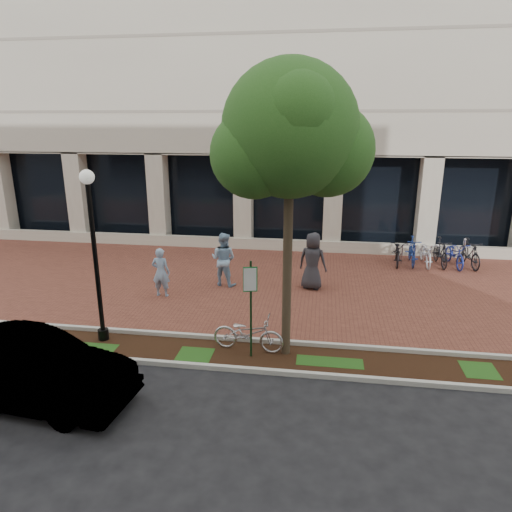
# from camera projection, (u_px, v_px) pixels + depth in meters

# --- Properties ---
(ground) EXTENTS (120.00, 120.00, 0.00)m
(ground) POSITION_uv_depth(u_px,v_px,m) (275.00, 284.00, 16.31)
(ground) COLOR black
(ground) RESTS_ON ground
(brick_plaza) EXTENTS (40.00, 9.00, 0.01)m
(brick_plaza) POSITION_uv_depth(u_px,v_px,m) (275.00, 284.00, 16.30)
(brick_plaza) COLOR brown
(brick_plaza) RESTS_ON ground
(planting_strip) EXTENTS (40.00, 1.50, 0.01)m
(planting_strip) POSITION_uv_depth(u_px,v_px,m) (253.00, 356.00, 11.33)
(planting_strip) COLOR black
(planting_strip) RESTS_ON ground
(curb_plaza_side) EXTENTS (40.00, 0.12, 0.12)m
(curb_plaza_side) POSITION_uv_depth(u_px,v_px,m) (257.00, 340.00, 12.02)
(curb_plaza_side) COLOR #BABAB0
(curb_plaza_side) RESTS_ON ground
(curb_street_side) EXTENTS (40.00, 0.12, 0.12)m
(curb_street_side) POSITION_uv_depth(u_px,v_px,m) (248.00, 370.00, 10.60)
(curb_street_side) COLOR #BABAB0
(curb_street_side) RESTS_ON ground
(near_office_building) EXTENTS (40.00, 12.12, 16.00)m
(near_office_building) POSITION_uv_depth(u_px,v_px,m) (299.00, 30.00, 23.36)
(near_office_building) COLOR beige
(near_office_building) RESTS_ON ground
(parking_sign) EXTENTS (0.34, 0.07, 2.49)m
(parking_sign) POSITION_uv_depth(u_px,v_px,m) (251.00, 297.00, 10.87)
(parking_sign) COLOR #133618
(parking_sign) RESTS_ON ground
(lamppost) EXTENTS (0.36, 0.36, 4.50)m
(lamppost) POSITION_uv_depth(u_px,v_px,m) (94.00, 248.00, 11.47)
(lamppost) COLOR black
(lamppost) RESTS_ON ground
(street_tree) EXTENTS (3.63, 3.02, 6.95)m
(street_tree) POSITION_uv_depth(u_px,v_px,m) (292.00, 139.00, 10.02)
(street_tree) COLOR #4E3E2C
(street_tree) RESTS_ON ground
(locked_bicycle) EXTENTS (1.87, 0.80, 0.96)m
(locked_bicycle) POSITION_uv_depth(u_px,v_px,m) (248.00, 333.00, 11.49)
(locked_bicycle) COLOR #BCBCC1
(locked_bicycle) RESTS_ON ground
(pedestrian_left) EXTENTS (0.62, 0.42, 1.66)m
(pedestrian_left) POSITION_uv_depth(u_px,v_px,m) (161.00, 272.00, 14.99)
(pedestrian_left) COLOR #83A3C4
(pedestrian_left) RESTS_ON ground
(pedestrian_mid) EXTENTS (1.08, 0.93, 1.90)m
(pedestrian_mid) POSITION_uv_depth(u_px,v_px,m) (223.00, 259.00, 16.00)
(pedestrian_mid) COLOR #8BB1D0
(pedestrian_mid) RESTS_ON ground
(pedestrian_right) EXTENTS (1.12, 0.89, 2.00)m
(pedestrian_right) POSITION_uv_depth(u_px,v_px,m) (313.00, 261.00, 15.63)
(pedestrian_right) COLOR #29282D
(pedestrian_right) RESTS_ON ground
(bollard) EXTENTS (0.12, 0.12, 0.97)m
(bollard) POSITION_uv_depth(u_px,v_px,m) (464.00, 249.00, 18.91)
(bollard) COLOR #B6B5BA
(bollard) RESTS_ON ground
(bike_rack_cluster) EXTENTS (3.59, 1.99, 1.13)m
(bike_rack_cluster) POSITION_uv_depth(u_px,v_px,m) (433.00, 253.00, 18.30)
(bike_rack_cluster) COLOR black
(bike_rack_cluster) RESTS_ON ground
(sedan_near_curb) EXTENTS (4.50, 1.96, 1.44)m
(sedan_near_curb) POSITION_uv_depth(u_px,v_px,m) (29.00, 370.00, 9.33)
(sedan_near_curb) COLOR #BCBBC1
(sedan_near_curb) RESTS_ON ground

